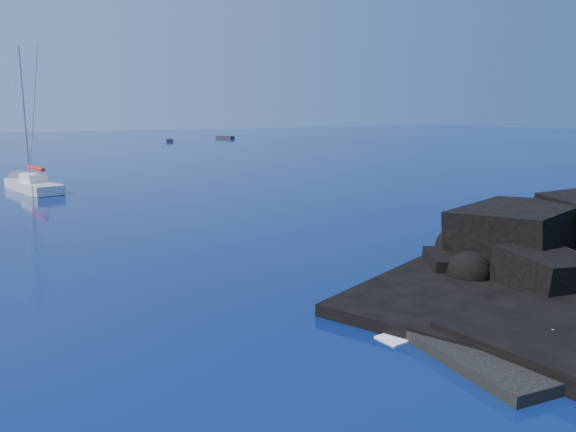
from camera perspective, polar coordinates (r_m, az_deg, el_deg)
name	(u,v)px	position (r m, az deg, el deg)	size (l,w,h in m)	color
ground	(454,376)	(16.53, 16.53, -15.30)	(400.00, 400.00, 0.00)	#030C31
beach	(545,337)	(20.06, 24.61, -11.12)	(8.50, 6.00, 0.70)	black
surf_foam	(451,295)	(23.11, 16.25, -7.71)	(10.00, 8.00, 0.06)	white
sailboat	(33,191)	(55.82, -24.52, 2.37)	(2.54, 12.09, 12.68)	silver
towel	(543,341)	(18.68, 24.48, -11.50)	(1.65, 0.78, 0.04)	white
sunbather	(543,336)	(18.63, 24.51, -11.07)	(1.57, 0.47, 0.25)	#B0755C
distant_boat_a	(170,142)	(135.53, -11.93, 7.42)	(1.51, 4.87, 0.65)	#252429
distant_boat_b	(225,139)	(147.26, -6.42, 7.82)	(1.61, 5.16, 0.69)	#242529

